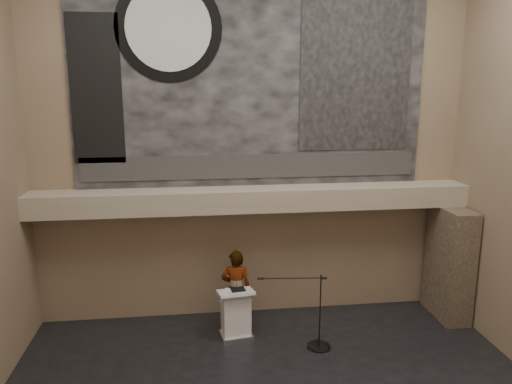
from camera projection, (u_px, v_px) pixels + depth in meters
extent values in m
cube|color=#79664D|center=(252.00, 140.00, 11.51)|extent=(10.00, 0.02, 8.50)
cube|color=#79664D|center=(377.00, 261.00, 3.76)|extent=(10.00, 0.02, 8.50)
cube|color=gray|center=(254.00, 199.00, 11.40)|extent=(10.00, 0.80, 0.50)
cylinder|color=#B2893D|center=(184.00, 214.00, 11.22)|extent=(0.04, 0.04, 0.06)
cylinder|color=#B2893D|center=(335.00, 209.00, 11.65)|extent=(0.04, 0.04, 0.06)
cube|color=black|center=(252.00, 76.00, 11.16)|extent=(8.00, 0.05, 5.00)
cube|color=#2A2A2A|center=(252.00, 166.00, 11.57)|extent=(7.76, 0.02, 0.55)
cylinder|color=black|center=(169.00, 28.00, 10.69)|extent=(2.30, 0.02, 2.30)
cylinder|color=silver|center=(168.00, 28.00, 10.67)|extent=(1.84, 0.02, 1.84)
cube|color=black|center=(356.00, 71.00, 11.40)|extent=(2.60, 0.02, 3.60)
cube|color=black|center=(96.00, 90.00, 10.77)|extent=(1.10, 0.02, 3.20)
cube|color=#413528|center=(449.00, 263.00, 11.89)|extent=(0.60, 1.40, 2.70)
cube|color=silver|center=(236.00, 335.00, 11.14)|extent=(0.76, 0.62, 0.08)
cube|color=white|center=(236.00, 313.00, 11.03)|extent=(0.66, 0.50, 0.96)
cube|color=white|center=(236.00, 292.00, 10.90)|extent=(0.84, 0.65, 0.13)
cube|color=black|center=(238.00, 290.00, 10.91)|extent=(0.33, 0.28, 0.04)
cube|color=silver|center=(228.00, 291.00, 10.88)|extent=(0.34, 0.38, 0.00)
imported|color=white|center=(236.00, 289.00, 11.41)|extent=(0.73, 0.54, 1.86)
cylinder|color=black|center=(319.00, 346.00, 10.71)|extent=(0.52, 0.52, 0.02)
cylinder|color=black|center=(320.00, 311.00, 10.53)|extent=(0.03, 0.03, 1.65)
cylinder|color=black|center=(291.00, 278.00, 10.35)|extent=(1.40, 0.16, 0.02)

